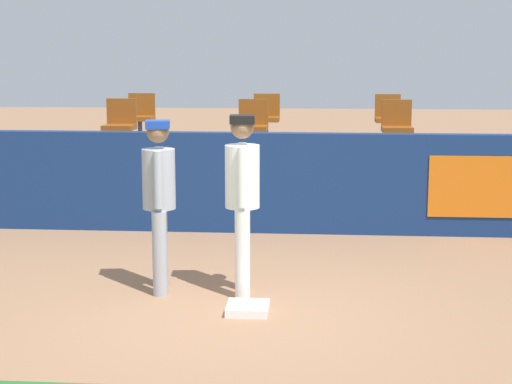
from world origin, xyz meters
TOP-DOWN VIEW (x-y plane):
  - ground_plane at (0.00, 0.00)m, footprint 60.00×60.00m
  - first_base at (0.24, 0.04)m, footprint 0.40×0.40m
  - player_fielder_home at (0.13, 0.66)m, footprint 0.38×0.58m
  - player_runner_visitor at (-0.73, 0.68)m, footprint 0.39×0.49m
  - field_wall at (0.02, 3.59)m, footprint 18.00×0.26m
  - bleacher_platform at (0.00, 6.16)m, footprint 18.00×4.80m
  - seat_back_center at (-0.04, 6.83)m, footprint 0.46×0.44m
  - seat_back_right at (2.10, 6.83)m, footprint 0.44×0.44m
  - seat_back_left at (-2.31, 6.83)m, footprint 0.48×0.44m
  - seat_front_right at (2.08, 5.03)m, footprint 0.46×0.44m
  - seat_front_left at (-2.23, 5.03)m, footprint 0.47×0.44m
  - seat_front_center at (-0.13, 5.03)m, footprint 0.46×0.44m

SIDE VIEW (x-z plane):
  - ground_plane at x=0.00m, z-range 0.00..0.00m
  - first_base at x=0.24m, z-range 0.00..0.08m
  - bleacher_platform at x=0.00m, z-range 0.00..0.92m
  - field_wall at x=0.02m, z-range 0.00..1.39m
  - player_runner_visitor at x=-0.73m, z-range 0.14..1.93m
  - player_fielder_home at x=0.13m, z-range 0.14..1.99m
  - seat_back_right at x=2.10m, z-range 0.97..1.81m
  - seat_front_right at x=2.08m, z-range 0.98..1.82m
  - seat_front_center at x=-0.13m, z-range 0.98..1.82m
  - seat_back_center at x=-0.04m, z-range 0.98..1.82m
  - seat_front_left at x=-2.23m, z-range 0.98..1.82m
  - seat_back_left at x=-2.31m, z-range 0.98..1.82m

